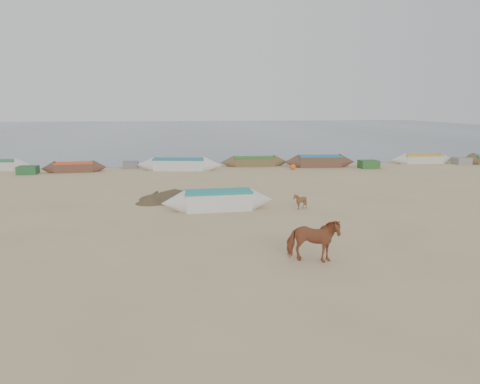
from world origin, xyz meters
name	(u,v)px	position (x,y,z in m)	size (l,w,h in m)	color
ground	(254,235)	(0.00, 0.00, 0.00)	(140.00, 140.00, 0.00)	tan
sea	(190,130)	(0.00, 82.00, 0.01)	(160.00, 160.00, 0.00)	slate
cow_adult	(313,240)	(1.38, -3.45, 0.73)	(0.79, 1.74, 1.47)	#975131
calf_front	(300,201)	(3.03, 4.31, 0.40)	(0.65, 0.73, 0.81)	brown
near_canoe	(218,200)	(-0.99, 4.72, 0.48)	(5.52, 1.24, 0.97)	silver
debris_pile	(175,194)	(-3.11, 7.90, 0.27)	(3.88, 3.88, 0.54)	brown
waterline_canoes	(220,163)	(0.60, 20.35, 0.43)	(55.98, 4.25, 0.97)	brown
beach_clutter	(257,165)	(3.50, 19.54, 0.30)	(44.44, 3.74, 0.64)	#295C30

